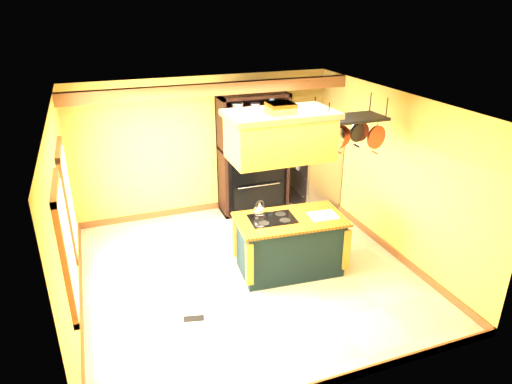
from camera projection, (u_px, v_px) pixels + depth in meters
floor at (248, 272)px, 7.23m from camera, size 5.00×5.00×0.00m
ceiling at (247, 103)px, 6.17m from camera, size 5.00×5.00×0.00m
wall_back at (205, 146)px, 8.85m from camera, size 5.00×0.02×2.70m
wall_front at (330, 288)px, 4.54m from camera, size 5.00×0.02×2.70m
wall_left at (65, 221)px, 5.90m from camera, size 0.02×5.00×2.70m
wall_right at (391, 173)px, 7.49m from camera, size 0.02×5.00×2.70m
ceiling_beam at (213, 89)px, 7.68m from camera, size 5.00×0.15×0.20m
window_near at (67, 246)px, 5.20m from camera, size 0.06×1.06×1.56m
window_far at (68, 199)px, 6.41m from camera, size 0.06×1.06×1.56m
kitchen_island at (289, 244)px, 7.12m from camera, size 1.72×1.05×1.11m
range_hood at (280, 134)px, 6.35m from camera, size 1.51×0.86×0.80m
pot_rack at (350, 127)px, 6.70m from camera, size 1.15×0.52×0.79m
refrigerator at (315, 168)px, 9.21m from camera, size 0.75×0.88×1.72m
hutch at (253, 167)px, 9.09m from camera, size 1.34×0.61×2.37m
floor_register at (194, 319)px, 6.18m from camera, size 0.30×0.18×0.01m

